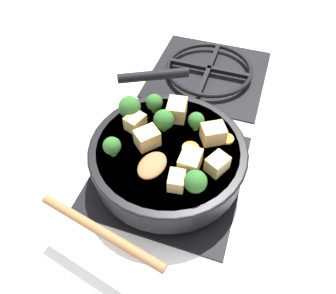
% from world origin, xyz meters
% --- Properties ---
extents(ground_plane, '(2.40, 2.40, 0.00)m').
position_xyz_m(ground_plane, '(0.00, 0.00, 0.00)').
color(ground_plane, white).
extents(front_burner_grate, '(0.31, 0.31, 0.03)m').
position_xyz_m(front_burner_grate, '(0.00, 0.00, 0.01)').
color(front_burner_grate, black).
rests_on(front_burner_grate, ground_plane).
extents(rear_burner_grate, '(0.31, 0.31, 0.03)m').
position_xyz_m(rear_burner_grate, '(0.00, 0.36, 0.01)').
color(rear_burner_grate, black).
rests_on(rear_burner_grate, ground_plane).
extents(skillet_pan, '(0.35, 0.42, 0.06)m').
position_xyz_m(skillet_pan, '(-0.00, 0.00, 0.06)').
color(skillet_pan, black).
rests_on(skillet_pan, front_burner_grate).
extents(wooden_spoon, '(0.23, 0.22, 0.02)m').
position_xyz_m(wooden_spoon, '(-0.03, -0.14, 0.10)').
color(wooden_spoon, olive).
rests_on(wooden_spoon, skillet_pan).
extents(tofu_cube_center_large, '(0.04, 0.05, 0.04)m').
position_xyz_m(tofu_cube_center_large, '(-0.01, 0.09, 0.11)').
color(tofu_cube_center_large, '#DBB770').
rests_on(tofu_cube_center_large, skillet_pan).
extents(tofu_cube_near_handle, '(0.05, 0.05, 0.03)m').
position_xyz_m(tofu_cube_near_handle, '(0.10, -0.02, 0.10)').
color(tofu_cube_near_handle, '#DBB770').
rests_on(tofu_cube_near_handle, skillet_pan).
extents(tofu_cube_east_chunk, '(0.05, 0.06, 0.03)m').
position_xyz_m(tofu_cube_east_chunk, '(-0.04, -0.01, 0.11)').
color(tofu_cube_east_chunk, '#DBB770').
rests_on(tofu_cube_east_chunk, skillet_pan).
extents(tofu_cube_west_chunk, '(0.04, 0.05, 0.03)m').
position_xyz_m(tofu_cube_west_chunk, '(-0.08, 0.03, 0.10)').
color(tofu_cube_west_chunk, '#DBB770').
rests_on(tofu_cube_west_chunk, skillet_pan).
extents(tofu_cube_back_piece, '(0.06, 0.05, 0.04)m').
position_xyz_m(tofu_cube_back_piece, '(0.08, 0.05, 0.11)').
color(tofu_cube_back_piece, '#DBB770').
rests_on(tofu_cube_back_piece, skillet_pan).
extents(tofu_cube_front_piece, '(0.04, 0.05, 0.04)m').
position_xyz_m(tofu_cube_front_piece, '(0.05, -0.03, 0.11)').
color(tofu_cube_front_piece, '#DBB770').
rests_on(tofu_cube_front_piece, skillet_pan).
extents(tofu_cube_mid_small, '(0.03, 0.04, 0.03)m').
position_xyz_m(tofu_cube_mid_small, '(0.04, -0.08, 0.10)').
color(tofu_cube_mid_small, '#DBB770').
rests_on(tofu_cube_mid_small, skillet_pan).
extents(broccoli_floret_near_spoon, '(0.03, 0.03, 0.04)m').
position_xyz_m(broccoli_floret_near_spoon, '(0.04, 0.06, 0.11)').
color(broccoli_floret_near_spoon, '#709956').
rests_on(broccoli_floret_near_spoon, skillet_pan).
extents(broccoli_floret_center_top, '(0.04, 0.04, 0.05)m').
position_xyz_m(broccoli_floret_center_top, '(-0.02, 0.04, 0.11)').
color(broccoli_floret_center_top, '#709956').
rests_on(broccoli_floret_center_top, skillet_pan).
extents(broccoli_floret_east_rim, '(0.04, 0.04, 0.05)m').
position_xyz_m(broccoli_floret_east_rim, '(0.08, -0.08, 0.11)').
color(broccoli_floret_east_rim, '#709956').
rests_on(broccoli_floret_east_rim, skillet_pan).
extents(broccoli_floret_west_rim, '(0.03, 0.03, 0.04)m').
position_xyz_m(broccoli_floret_west_rim, '(-0.09, -0.05, 0.11)').
color(broccoli_floret_west_rim, '#709956').
rests_on(broccoli_floret_west_rim, skillet_pan).
extents(broccoli_floret_north_edge, '(0.04, 0.04, 0.04)m').
position_xyz_m(broccoli_floret_north_edge, '(-0.06, 0.09, 0.11)').
color(broccoli_floret_north_edge, '#709956').
rests_on(broccoli_floret_north_edge, skillet_pan).
extents(broccoli_floret_south_cluster, '(0.05, 0.05, 0.05)m').
position_xyz_m(broccoli_floret_south_cluster, '(-0.10, 0.05, 0.12)').
color(broccoli_floret_south_cluster, '#709956').
rests_on(broccoli_floret_south_cluster, skillet_pan).
extents(carrot_slice_orange_thin, '(0.03, 0.03, 0.01)m').
position_xyz_m(carrot_slice_orange_thin, '(0.04, 0.01, 0.09)').
color(carrot_slice_orange_thin, orange).
rests_on(carrot_slice_orange_thin, skillet_pan).
extents(carrot_slice_near_center, '(0.03, 0.03, 0.01)m').
position_xyz_m(carrot_slice_near_center, '(0.10, 0.06, 0.09)').
color(carrot_slice_near_center, orange).
rests_on(carrot_slice_near_center, skillet_pan).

